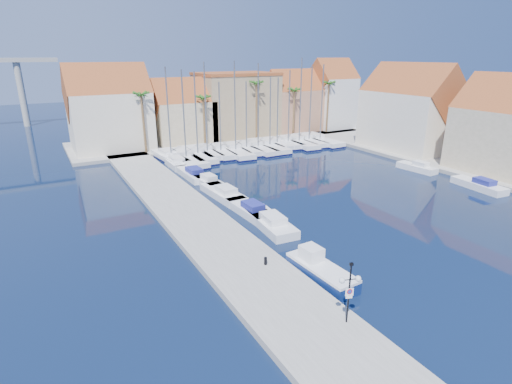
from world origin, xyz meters
TOP-DOWN VIEW (x-y plane):
  - ground at (0.00, 0.00)m, footprint 260.00×260.00m
  - quay_west at (-9.00, 13.50)m, footprint 6.00×77.00m
  - shore_north at (10.00, 48.00)m, footprint 54.00×16.00m
  - shore_east at (32.00, 15.00)m, footprint 12.00×60.00m
  - lamp_post at (-7.00, -6.01)m, footprint 1.26×0.64m
  - bollard at (-7.69, 2.00)m, footprint 0.23×0.23m
  - fishing_boat at (-4.87, -0.78)m, footprint 2.23×5.89m
  - motorboat_west_0 at (-3.30, 8.63)m, footprint 2.94×7.51m
  - motorboat_west_1 at (-3.45, 12.24)m, footprint 2.36×6.72m
  - motorboat_west_2 at (-3.66, 18.05)m, footprint 2.68×7.31m
  - motorboat_west_3 at (-3.49, 23.16)m, footprint 2.24×5.99m
  - motorboat_west_4 at (-3.89, 27.02)m, footprint 2.36×7.15m
  - motorboat_west_5 at (-3.97, 33.73)m, footprint 2.33×7.20m
  - motorboat_west_6 at (-3.53, 37.23)m, footprint 2.68×6.93m
  - motorboat_east_0 at (23.99, 5.92)m, footprint 2.75×6.60m
  - motorboat_east_1 at (24.01, 14.89)m, footprint 2.24×5.59m
  - sailboat_0 at (-3.89, 36.50)m, footprint 3.30×10.03m
  - sailboat_1 at (-2.10, 35.09)m, footprint 3.24×12.00m
  - sailboat_2 at (0.18, 36.13)m, footprint 3.34×11.28m
  - sailboat_3 at (2.00, 36.74)m, footprint 2.63×9.44m
  - sailboat_4 at (4.07, 36.19)m, footprint 2.97×9.42m
  - sailboat_5 at (6.40, 35.69)m, footprint 3.84×11.19m
  - sailboat_6 at (8.62, 36.16)m, footprint 3.13×9.43m
  - sailboat_7 at (10.42, 35.71)m, footprint 3.06×10.39m
  - sailboat_8 at (12.91, 36.08)m, footprint 3.55×11.12m
  - sailboat_9 at (14.76, 36.68)m, footprint 2.27×8.17m
  - sailboat_10 at (17.00, 36.67)m, footprint 2.38×8.48m
  - sailboat_11 at (18.86, 36.15)m, footprint 3.65×10.98m
  - sailboat_12 at (21.16, 36.35)m, footprint 3.17×10.09m
  - sailboat_13 at (23.21, 36.01)m, footprint 3.28×11.45m
  - building_0 at (-10.00, 47.00)m, footprint 12.30×9.00m
  - building_1 at (2.00, 47.00)m, footprint 10.30×8.00m
  - building_2 at (13.00, 48.00)m, footprint 14.20×10.20m
  - building_3 at (25.00, 47.00)m, footprint 10.30×8.00m
  - building_4 at (34.00, 46.00)m, footprint 8.30×8.00m
  - building_5 at (32.00, 8.00)m, footprint 9.00×12.30m
  - building_6 at (32.00, 24.00)m, footprint 9.00×14.30m
  - palm_0 at (-6.00, 42.00)m, footprint 2.60×2.60m
  - palm_1 at (4.00, 42.00)m, footprint 2.60×2.60m
  - palm_2 at (14.00, 42.00)m, footprint 2.60×2.60m
  - palm_3 at (22.00, 42.00)m, footprint 2.60×2.60m
  - palm_4 at (30.00, 42.00)m, footprint 2.60×2.60m

SIDE VIEW (x-z plane):
  - ground at x=0.00m, z-range 0.00..0.00m
  - quay_west at x=-9.00m, z-range 0.00..0.50m
  - shore_north at x=10.00m, z-range 0.00..0.50m
  - shore_east at x=32.00m, z-range 0.00..0.50m
  - motorboat_west_3 at x=-3.49m, z-range -0.19..1.21m
  - motorboat_west_6 at x=-3.53m, z-range -0.19..1.21m
  - motorboat_east_1 at x=24.01m, z-range -0.19..1.21m
  - motorboat_west_0 at x=-3.30m, z-range -0.19..1.21m
  - motorboat_west_1 at x=-3.45m, z-range -0.19..1.21m
  - motorboat_west_2 at x=-3.66m, z-range -0.19..1.21m
  - motorboat_west_4 at x=-3.89m, z-range -0.19..1.21m
  - motorboat_west_5 at x=-3.97m, z-range -0.19..1.21m
  - motorboat_east_0 at x=23.99m, z-range -0.19..1.21m
  - sailboat_8 at x=12.91m, z-range -5.34..6.46m
  - sailboat_1 at x=-2.10m, z-range -6.02..7.16m
  - sailboat_2 at x=0.18m, z-range -5.84..6.99m
  - sailboat_13 at x=23.21m, z-range -6.20..7.35m
  - sailboat_6 at x=8.62m, z-range -5.02..6.18m
  - sailboat_4 at x=4.07m, z-range -5.04..6.20m
  - sailboat_5 at x=6.40m, z-range -6.52..7.71m
  - sailboat_12 at x=21.16m, z-range -6.04..7.23m
  - sailboat_7 at x=10.42m, z-range -6.34..7.53m
  - sailboat_11 at x=18.86m, z-range -6.72..7.92m
  - sailboat_0 at x=-3.89m, z-range -6.15..7.35m
  - sailboat_9 at x=14.76m, z-range -5.20..6.41m
  - sailboat_10 at x=17.00m, z-range -5.73..6.97m
  - sailboat_3 at x=2.00m, z-range -6.43..7.67m
  - fishing_boat at x=-4.87m, z-range -0.34..1.69m
  - bollard at x=-7.69m, z-range 0.50..1.07m
  - lamp_post at x=-7.00m, z-range 1.10..4.95m
  - building_1 at x=2.00m, z-range -0.20..10.80m
  - building_3 at x=25.00m, z-range -0.14..11.86m
  - building_5 at x=32.00m, z-range -0.29..12.21m
  - building_2 at x=13.00m, z-range 0.51..12.01m
  - building_6 at x=32.00m, z-range -0.23..13.27m
  - building_0 at x=-10.00m, z-range -0.23..13.27m
  - building_4 at x=34.00m, z-range -0.03..13.97m
  - palm_1 at x=4.00m, z-range 3.56..12.71m
  - palm_3 at x=22.00m, z-range 3.78..13.43m
  - palm_0 at x=-6.00m, z-range 4.00..14.15m
  - palm_4 at x=30.00m, z-range 4.22..14.87m
  - palm_2 at x=14.00m, z-range 4.44..15.59m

